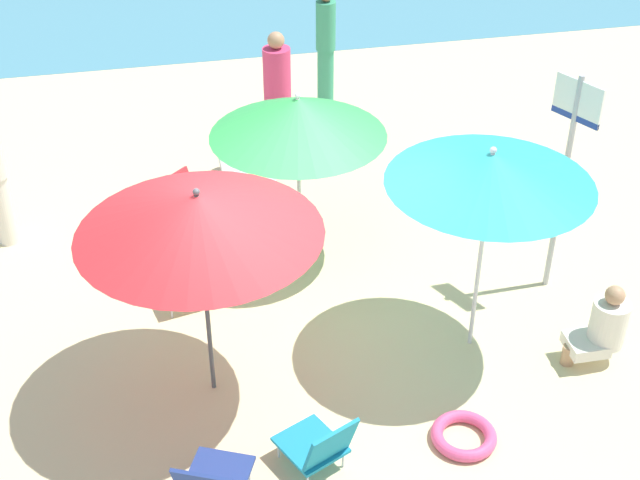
# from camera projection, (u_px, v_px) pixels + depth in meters

# --- Properties ---
(ground_plane) EXTENTS (40.00, 40.00, 0.00)m
(ground_plane) POSITION_uv_depth(u_px,v_px,m) (302.00, 335.00, 8.61)
(ground_plane) COLOR beige
(umbrella_teal) EXTENTS (1.80, 1.80, 2.12)m
(umbrella_teal) POSITION_uv_depth(u_px,v_px,m) (491.00, 169.00, 7.45)
(umbrella_teal) COLOR silver
(umbrella_teal) RESTS_ON ground_plane
(umbrella_green) EXTENTS (1.83, 1.83, 1.88)m
(umbrella_green) POSITION_uv_depth(u_px,v_px,m) (298.00, 117.00, 8.94)
(umbrella_green) COLOR silver
(umbrella_green) RESTS_ON ground_plane
(umbrella_red) EXTENTS (2.01, 2.01, 2.09)m
(umbrella_red) POSITION_uv_depth(u_px,v_px,m) (198.00, 215.00, 6.98)
(umbrella_red) COLOR #4C4C51
(umbrella_red) RESTS_ON ground_plane
(beach_chair_a) EXTENTS (0.63, 0.63, 0.63)m
(beach_chair_a) POSITION_uv_depth(u_px,v_px,m) (182.00, 272.00, 8.96)
(beach_chair_a) COLOR white
(beach_chair_a) RESTS_ON ground_plane
(beach_chair_b) EXTENTS (0.66, 0.73, 0.64)m
(beach_chair_b) POSITION_uv_depth(u_px,v_px,m) (320.00, 445.00, 7.04)
(beach_chair_b) COLOR teal
(beach_chair_b) RESTS_ON ground_plane
(beach_chair_c) EXTENTS (0.68, 0.74, 0.69)m
(beach_chair_c) POSITION_uv_depth(u_px,v_px,m) (243.00, 168.00, 10.62)
(beach_chair_c) COLOR white
(beach_chair_c) RESTS_ON ground_plane
(beach_chair_e) EXTENTS (0.73, 0.73, 0.64)m
(beach_chair_e) POSITION_uv_depth(u_px,v_px,m) (186.00, 203.00, 10.01)
(beach_chair_e) COLOR red
(beach_chair_e) RESTS_ON ground_plane
(person_a) EXTENTS (0.57, 0.35, 0.84)m
(person_a) POSITION_uv_depth(u_px,v_px,m) (603.00, 326.00, 8.10)
(person_a) COLOR silver
(person_a) RESTS_ON ground_plane
(person_b) EXTENTS (0.34, 0.34, 1.80)m
(person_b) POSITION_uv_depth(u_px,v_px,m) (278.00, 102.00, 10.86)
(person_b) COLOR #DB3866
(person_b) RESTS_ON ground_plane
(person_c) EXTENTS (0.27, 0.27, 1.80)m
(person_c) POSITION_uv_depth(u_px,v_px,m) (326.00, 51.00, 12.17)
(person_c) COLOR #389970
(person_c) RESTS_ON ground_plane
(warning_sign) EXTENTS (0.25, 0.49, 2.34)m
(warning_sign) POSITION_uv_depth(u_px,v_px,m) (568.00, 154.00, 8.44)
(warning_sign) COLOR #ADADB2
(warning_sign) RESTS_ON ground_plane
(swim_ring) EXTENTS (0.56, 0.56, 0.11)m
(swim_ring) POSITION_uv_depth(u_px,v_px,m) (464.00, 436.00, 7.46)
(swim_ring) COLOR #E54C7F
(swim_ring) RESTS_ON ground_plane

